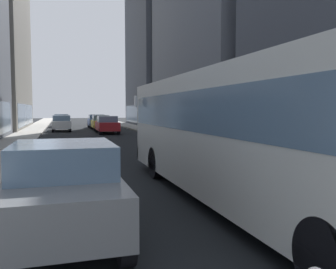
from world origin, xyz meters
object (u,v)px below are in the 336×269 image
Objects in this scene: car_grey_wagon at (64,186)px; car_yellow_taxi at (101,123)px; transit_bus at (242,128)px; car_blue_hatchback at (96,121)px; car_silver_sedan at (61,120)px; car_red_coupe at (107,125)px; car_white_van at (62,123)px.

car_grey_wagon is 1.06× the size of car_yellow_taxi.
car_blue_hatchback is (0.00, 35.67, -0.96)m from transit_bus.
car_silver_sedan is at bearing 132.31° from car_blue_hatchback.
car_yellow_taxi is (0.00, 30.98, -0.96)m from transit_bus.
car_grey_wagon and car_yellow_taxi have the same top height.
car_grey_wagon is 1.02× the size of car_red_coupe.
car_silver_sedan is (-0.00, 9.42, -0.00)m from car_white_van.
car_yellow_taxi is 0.91× the size of car_white_van.
car_white_van and car_silver_sedan have the same top height.
car_blue_hatchback is 0.86× the size of car_grey_wagon.
car_grey_wagon is 1.02× the size of car_silver_sedan.
transit_bus is 25.45m from car_red_coupe.
transit_bus is 2.53× the size of car_grey_wagon.
transit_bus is at bearing -90.00° from car_red_coupe.
car_yellow_taxi is 4.01m from car_white_van.
car_silver_sedan is (-4.00, 40.06, -0.95)m from transit_bus.
car_white_van is at bearing 127.48° from car_red_coupe.
car_yellow_taxi and car_white_van have the same top height.
car_blue_hatchback is 0.88× the size of car_silver_sedan.
transit_bus is 2.57× the size of car_red_coupe.
car_grey_wagon is (-4.00, -36.39, 0.00)m from car_blue_hatchback.
car_yellow_taxi and car_silver_sedan have the same top height.
car_grey_wagon and car_white_van have the same top height.
car_blue_hatchback and car_grey_wagon have the same top height.
car_white_van is at bearing -90.00° from car_silver_sedan.
car_red_coupe is (4.00, 26.16, -0.00)m from car_grey_wagon.
car_white_van is (-4.00, -5.02, 0.00)m from car_blue_hatchback.
car_silver_sedan is (-4.00, 9.09, 0.00)m from car_yellow_taxi.
transit_bus is 30.99m from car_yellow_taxi.
car_red_coupe is 6.57m from car_white_van.
car_grey_wagon is at bearing -98.70° from car_red_coupe.
car_blue_hatchback is 36.61m from car_grey_wagon.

